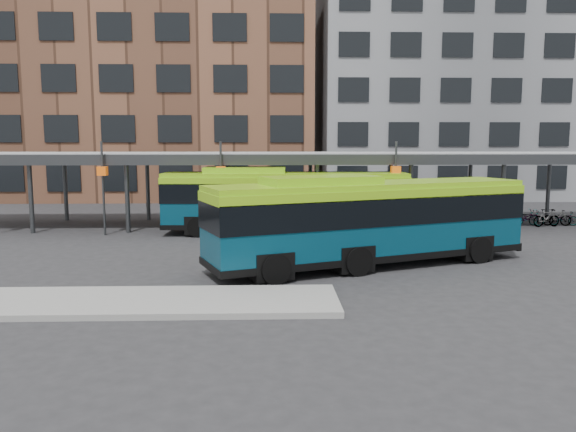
% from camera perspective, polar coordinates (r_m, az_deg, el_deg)
% --- Properties ---
extents(ground, '(120.00, 120.00, 0.00)m').
position_cam_1_polar(ground, '(19.68, -0.35, -6.43)').
color(ground, '#28282B').
rests_on(ground, ground).
extents(boarding_island, '(14.00, 3.00, 0.18)m').
position_cam_1_polar(boarding_island, '(17.49, -18.61, -8.31)').
color(boarding_island, gray).
rests_on(boarding_island, ground).
extents(canopy, '(40.00, 6.53, 4.80)m').
position_cam_1_polar(canopy, '(31.99, -1.07, 5.98)').
color(canopy, '#999B9E').
rests_on(canopy, ground).
extents(building_brick, '(26.00, 14.00, 22.00)m').
position_cam_1_polar(building_brick, '(52.36, -12.68, 14.15)').
color(building_brick, brown).
rests_on(building_brick, ground).
extents(building_grey, '(24.00, 14.00, 20.00)m').
position_cam_1_polar(building_grey, '(53.96, 16.38, 12.76)').
color(building_grey, slate).
rests_on(building_grey, ground).
extents(bus_front, '(12.86, 7.16, 3.51)m').
position_cam_1_polar(bus_front, '(21.69, 8.23, -0.29)').
color(bus_front, '#07394E').
rests_on(bus_front, ground).
extents(bus_rear, '(12.68, 3.19, 3.47)m').
position_cam_1_polar(bus_rear, '(29.29, -0.39, 1.74)').
color(bus_rear, '#07394E').
rests_on(bus_rear, ground).
extents(bike_rack, '(7.08, 1.45, 1.06)m').
position_cam_1_polar(bike_rack, '(34.47, 22.14, -0.17)').
color(bike_rack, slate).
rests_on(bike_rack, ground).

